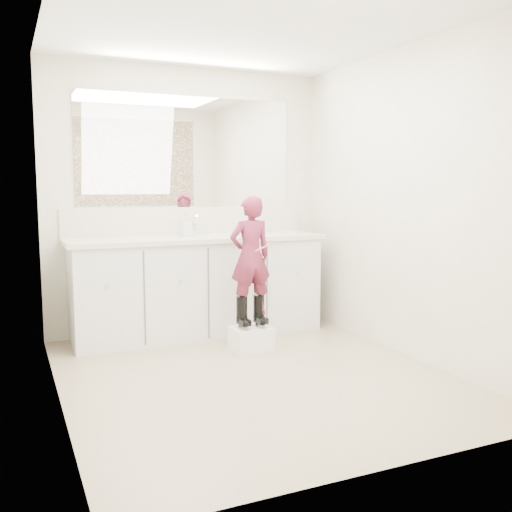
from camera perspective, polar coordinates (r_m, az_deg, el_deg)
name	(u,v)px	position (r m, az deg, el deg)	size (l,w,h in m)	color
floor	(253,375)	(4.13, -0.28, -11.81)	(3.00, 3.00, 0.00)	#7E7352
ceiling	(253,23)	(4.05, -0.31, 22.27)	(3.00, 3.00, 0.00)	white
wall_back	(188,200)	(5.32, -6.82, 5.53)	(2.60, 2.60, 0.00)	beige
wall_front	(388,216)	(2.61, 13.06, 3.90)	(2.60, 2.60, 0.00)	beige
wall_left	(52,209)	(3.60, -19.70, 4.48)	(3.00, 3.00, 0.00)	beige
wall_right	(406,203)	(4.59, 14.80, 5.12)	(3.00, 3.00, 0.00)	beige
vanity_cabinet	(198,288)	(5.14, -5.79, -3.20)	(2.20, 0.55, 0.85)	silver
countertop	(198,239)	(5.06, -5.79, 1.73)	(2.28, 0.58, 0.04)	beige
backsplash	(189,221)	(5.31, -6.74, 3.54)	(2.28, 0.03, 0.25)	beige
mirror	(188,152)	(5.32, -6.85, 10.28)	(2.00, 0.02, 1.00)	white
dot_panel	(389,113)	(2.63, 13.21, 13.73)	(2.00, 0.01, 1.20)	#472819
faucet	(192,230)	(5.21, -6.37, 2.65)	(0.08, 0.08, 0.10)	silver
cup	(247,230)	(5.22, -0.92, 2.62)	(0.09, 0.09, 0.09)	beige
soap_bottle	(185,225)	(5.07, -7.07, 3.09)	(0.09, 0.09, 0.20)	beige
step_stool	(251,339)	(4.68, -0.47, -8.30)	(0.31, 0.26, 0.20)	white
boot_left	(242,312)	(4.61, -1.43, -5.62)	(0.09, 0.17, 0.26)	black
boot_right	(259,310)	(4.67, 0.28, -5.45)	(0.09, 0.17, 0.26)	black
toddler	(250,256)	(4.56, -0.58, -0.01)	(0.35, 0.23, 0.96)	#B1365C
toothbrush	(262,248)	(4.51, 0.64, 0.82)	(0.01, 0.01, 0.14)	#D5539F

